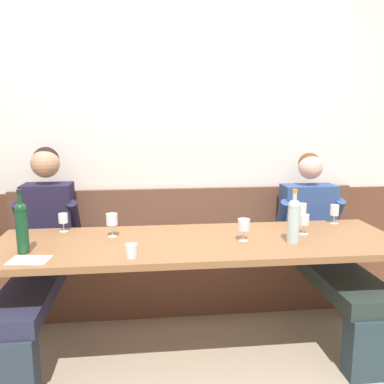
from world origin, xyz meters
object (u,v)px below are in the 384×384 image
at_px(person_center_right_seat, 326,244).
at_px(water_tumbler_left, 131,251).
at_px(wine_glass_center_front, 334,211).
at_px(wine_glass_near_bucket, 302,210).
at_px(wine_glass_by_bottle, 63,219).
at_px(wall_bench, 188,271).
at_px(wine_glass_left_end, 304,220).
at_px(wine_bottle_clear_water, 294,219).
at_px(wine_glass_mid_left, 244,225).
at_px(wine_bottle_green_tall, 22,226).
at_px(person_right_seat, 40,245).
at_px(wine_glass_mid_right, 112,220).
at_px(dining_table, 199,252).

bearing_deg(person_center_right_seat, water_tumbler_left, -156.99).
bearing_deg(wine_glass_center_front, wine_glass_near_bucket, -178.09).
bearing_deg(wine_glass_by_bottle, wall_bench, 23.66).
bearing_deg(wine_glass_left_end, wine_bottle_clear_water, -127.90).
xyz_separation_m(person_center_right_seat, wine_glass_mid_left, (-0.71, -0.36, 0.26)).
bearing_deg(wine_bottle_green_tall, person_right_seat, 94.12).
xyz_separation_m(wine_bottle_clear_water, wine_glass_mid_right, (-1.12, 0.26, -0.04)).
relative_size(dining_table, wine_glass_by_bottle, 20.30).
xyz_separation_m(wine_glass_center_front, wine_glass_near_bucket, (-0.25, -0.01, 0.02)).
relative_size(wine_glass_by_bottle, wine_glass_near_bucket, 0.81).
xyz_separation_m(wine_bottle_clear_water, wine_glass_left_end, (0.14, 0.17, -0.05)).
xyz_separation_m(wine_bottle_green_tall, wine_glass_mid_left, (1.31, 0.09, -0.06)).
bearing_deg(person_right_seat, wine_glass_center_front, -1.54).
xyz_separation_m(person_right_seat, wine_glass_near_bucket, (1.85, -0.07, 0.22)).
distance_m(person_center_right_seat, wine_glass_near_bucket, 0.34).
relative_size(wine_glass_center_front, wine_glass_mid_right, 0.91).
xyz_separation_m(wall_bench, dining_table, (0.00, -0.70, 0.40)).
height_order(wine_glass_center_front, water_tumbler_left, wine_glass_center_front).
bearing_deg(wine_glass_mid_right, person_right_seat, 156.95).
bearing_deg(wine_glass_near_bucket, wine_glass_left_end, -107.72).
distance_m(wine_glass_center_front, wine_glass_mid_right, 1.60).
xyz_separation_m(wall_bench, wine_glass_left_end, (0.71, -0.64, 0.57)).
xyz_separation_m(person_center_right_seat, wine_glass_center_front, (0.05, -0.01, 0.25)).
bearing_deg(wine_glass_left_end, person_right_seat, 170.32).
bearing_deg(dining_table, wine_glass_near_bucket, 20.78).
relative_size(person_center_right_seat, wine_glass_mid_right, 8.16).
distance_m(wine_glass_left_end, wine_glass_by_bottle, 1.62).
bearing_deg(person_right_seat, dining_table, -18.77).
bearing_deg(wine_glass_center_front, person_center_right_seat, 168.47).
distance_m(wall_bench, wine_glass_near_bucket, 1.06).
distance_m(person_right_seat, wine_bottle_clear_water, 1.73).
xyz_separation_m(person_center_right_seat, water_tumbler_left, (-1.40, -0.60, 0.20)).
relative_size(wall_bench, wine_glass_mid_right, 18.63).
bearing_deg(water_tumbler_left, wall_bench, 66.99).
distance_m(wine_glass_left_end, wine_glass_near_bucket, 0.25).
xyz_separation_m(wine_glass_center_front, wine_glass_mid_right, (-1.59, -0.16, 0.02)).
distance_m(wine_glass_left_end, wine_glass_mid_left, 0.44).
bearing_deg(wine_glass_center_front, wall_bench, 159.44).
distance_m(wine_glass_left_end, water_tumbler_left, 1.18).
relative_size(dining_table, water_tumbler_left, 33.46).
height_order(wine_glass_left_end, water_tumbler_left, wine_glass_left_end).
distance_m(wine_bottle_green_tall, wine_glass_by_bottle, 0.47).
height_order(person_center_right_seat, wine_glass_left_end, person_center_right_seat).
xyz_separation_m(dining_table, wine_bottle_clear_water, (0.57, -0.12, 0.22)).
height_order(dining_table, wine_glass_center_front, wine_glass_center_front).
xyz_separation_m(dining_table, wine_glass_mid_left, (0.28, -0.04, 0.18)).
distance_m(wine_glass_left_end, wine_glass_mid_right, 1.26).
xyz_separation_m(wall_bench, wine_glass_mid_left, (0.28, -0.74, 0.58)).
relative_size(wall_bench, wine_glass_left_end, 21.27).
distance_m(wine_bottle_clear_water, wine_glass_left_end, 0.23).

